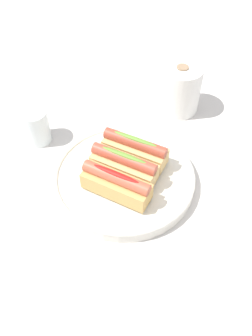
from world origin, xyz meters
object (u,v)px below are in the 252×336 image
object	(u,v)px
hotdog_back	(126,166)
napkin_box	(248,178)
hotdog_front	(116,184)
hotdog_side	(135,149)
water_glass	(36,128)
paper_towel_roll	(180,89)
serving_bowl	(126,178)

from	to	relation	value
hotdog_back	napkin_box	size ratio (longest dim) A/B	1.04
hotdog_front	hotdog_side	xyz separation A→B (m)	(-0.03, 0.11, 0.00)
hotdog_back	water_glass	size ratio (longest dim) A/B	1.74
hotdog_side	paper_towel_roll	xyz separation A→B (m)	(-0.03, 0.25, 0.01)
hotdog_front	water_glass	size ratio (longest dim) A/B	1.73
serving_bowl	water_glass	xyz separation A→B (m)	(-0.27, -0.02, 0.02)
hotdog_back	napkin_box	world-z (taller)	napkin_box
hotdog_side	napkin_box	size ratio (longest dim) A/B	1.04
hotdog_side	napkin_box	distance (m)	0.25
hotdog_front	hotdog_back	bearing A→B (deg)	105.35
serving_bowl	hotdog_front	bearing A→B (deg)	-74.65
hotdog_back	hotdog_side	xyz separation A→B (m)	(-0.01, 0.05, 0.00)
serving_bowl	paper_towel_roll	size ratio (longest dim) A/B	2.41
paper_towel_roll	napkin_box	xyz separation A→B (m)	(0.28, -0.19, 0.01)
serving_bowl	paper_towel_roll	bearing A→B (deg)	99.18
hotdog_front	water_glass	bearing A→B (deg)	173.45
serving_bowl	paper_towel_roll	distance (m)	0.31
hotdog_side	water_glass	distance (m)	0.26
hotdog_back	water_glass	xyz separation A→B (m)	(-0.27, -0.02, -0.02)
hotdog_front	napkin_box	world-z (taller)	napkin_box
hotdog_back	paper_towel_roll	bearing A→B (deg)	99.18
hotdog_side	paper_towel_roll	size ratio (longest dim) A/B	1.17
hotdog_side	water_glass	size ratio (longest dim) A/B	1.74
hotdog_back	napkin_box	distance (m)	0.26
serving_bowl	hotdog_back	bearing A→B (deg)	90.00
hotdog_back	paper_towel_roll	size ratio (longest dim) A/B	1.17
hotdog_back	paper_towel_roll	world-z (taller)	paper_towel_roll
hotdog_front	hotdog_back	distance (m)	0.05
hotdog_front	water_glass	world-z (taller)	hotdog_front
water_glass	hotdog_side	bearing A→B (deg)	16.30
paper_towel_roll	napkin_box	size ratio (longest dim) A/B	0.89
hotdog_front	hotdog_side	bearing A→B (deg)	105.35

